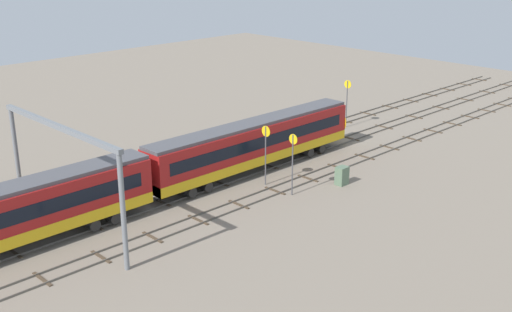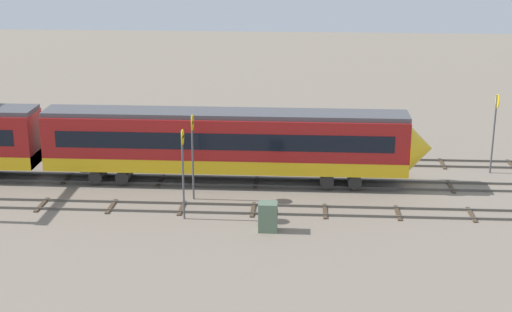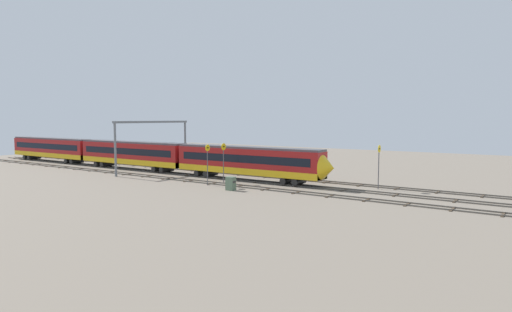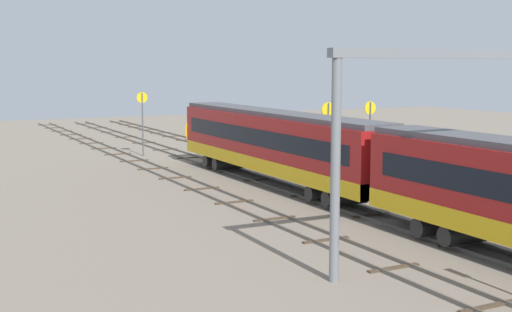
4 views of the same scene
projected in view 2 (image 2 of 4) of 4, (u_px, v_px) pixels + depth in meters
ground_plane at (161, 181)px, 52.13m from camera, size 139.14×139.14×0.00m
track_near_foreground at (146, 207)px, 47.40m from camera, size 123.14×2.40×0.16m
track_with_train at (161, 180)px, 52.11m from camera, size 123.14×2.40×0.16m
track_middle at (173, 158)px, 56.82m from camera, size 123.14×2.40×0.16m
speed_sign_near_foreground at (183, 162)px, 44.66m from camera, size 0.14×0.90×5.52m
speed_sign_mid_trackside at (495, 122)px, 52.72m from camera, size 0.14×0.96×5.64m
speed_sign_far_trackside at (193, 144)px, 47.80m from camera, size 0.14×0.99×5.53m
relay_cabinet at (268, 217)px, 43.76m from camera, size 1.09×0.87×1.70m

